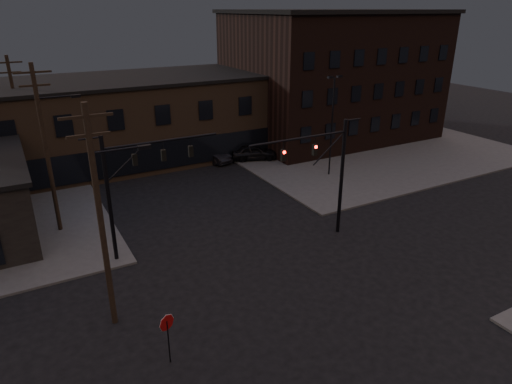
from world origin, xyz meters
The scene contains 15 objects.
ground centered at (0.00, 0.00, 0.00)m, with size 140.00×140.00×0.00m, color black.
sidewalk_ne centered at (22.00, 22.00, 0.07)m, with size 30.00×30.00×0.15m, color #474744.
building_row centered at (0.00, 28.00, 4.00)m, with size 40.00×12.00×8.00m, color brown.
building_right centered at (22.00, 26.00, 7.00)m, with size 22.00×16.00×14.00m, color black.
traffic_signal_near centered at (5.36, 4.50, 4.93)m, with size 7.12×0.24×8.00m.
traffic_signal_far centered at (-6.72, 8.00, 5.01)m, with size 7.12×0.24×8.00m.
stop_sign centered at (-8.00, -1.99, 1.84)m, with size 0.72×0.33×2.48m.
utility_pole_near centered at (-9.43, 2.00, 5.87)m, with size 3.70×0.28×11.00m.
utility_pole_mid centered at (-10.44, 14.00, 6.13)m, with size 3.70×0.28×11.50m.
utility_pole_far centered at (-11.50, 26.00, 5.78)m, with size 2.20×0.28×11.00m.
lot_light_a centered at (13.00, 14.00, 5.51)m, with size 1.50×0.28×9.14m.
lot_light_b centered at (19.00, 19.00, 5.51)m, with size 1.50×0.28×9.14m.
parked_car_lot_a centered at (9.00, 21.30, 0.93)m, with size 1.85×4.60×1.57m, color black.
parked_car_lot_b centered at (13.57, 21.50, 0.85)m, with size 1.95×4.81×1.39m, color silver.
car_crossing centered at (5.20, 23.27, 0.78)m, with size 1.65×4.72×1.56m, color black.
Camera 1 is at (-12.39, -17.75, 14.59)m, focal length 32.00 mm.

